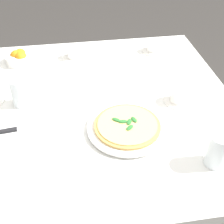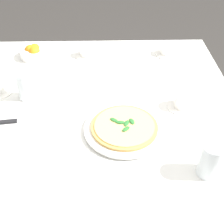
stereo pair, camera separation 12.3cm
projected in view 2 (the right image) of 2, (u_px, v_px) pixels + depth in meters
ground_plane at (104, 200)px, 1.78m from camera, size 8.00×8.00×0.00m
dining_table at (102, 123)px, 1.39m from camera, size 1.20×1.20×0.73m
pizza_plate at (124, 129)px, 1.16m from camera, size 0.31×0.31×0.02m
pizza at (124, 126)px, 1.16m from camera, size 0.26×0.26×0.02m
coffee_cup_near_right at (183, 101)px, 1.27m from camera, size 0.13×0.13×0.07m
coffee_cup_right_edge at (168, 50)px, 1.64m from camera, size 0.13×0.13×0.06m
coffee_cup_far_right at (87, 51)px, 1.62m from camera, size 0.13×0.13×0.06m
water_glass_far_left at (210, 162)px, 0.98m from camera, size 0.08×0.08×0.13m
water_glass_center_back at (26, 87)px, 1.31m from camera, size 0.07×0.07×0.12m
napkin_folded at (21, 123)px, 1.19m from camera, size 0.23×0.14×0.02m
dinner_knife at (21, 121)px, 1.18m from camera, size 0.20×0.04×0.01m
citrus_bowl at (34, 52)px, 1.61m from camera, size 0.15×0.15×0.07m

